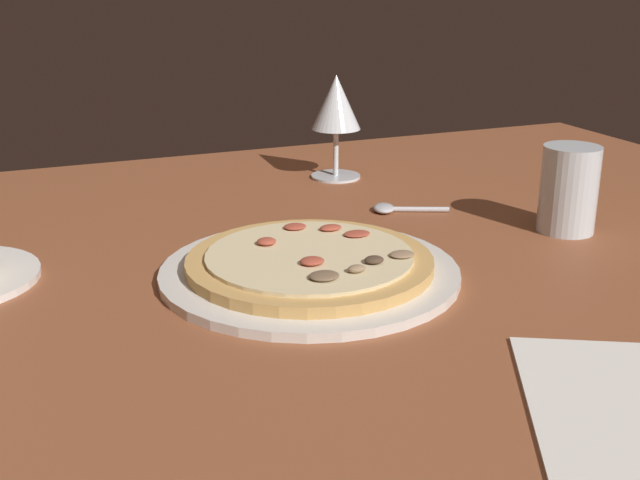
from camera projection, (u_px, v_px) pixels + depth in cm
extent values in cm
cube|color=brown|center=(330.00, 272.00, 91.22)|extent=(150.00, 110.00, 4.00)
cylinder|color=silver|center=(310.00, 272.00, 84.45)|extent=(31.61, 31.61, 1.00)
cylinder|color=tan|center=(310.00, 262.00, 84.09)|extent=(26.04, 26.04, 1.20)
cylinder|color=beige|center=(310.00, 255.00, 83.83)|extent=(21.90, 21.90, 0.40)
ellipsoid|color=#AD4733|center=(357.00, 234.00, 89.21)|extent=(3.02, 2.29, 0.43)
ellipsoid|color=#937556|center=(357.00, 269.00, 78.59)|extent=(1.83, 1.34, 0.75)
ellipsoid|color=#AD4733|center=(267.00, 241.00, 86.30)|extent=(2.09, 1.98, 0.72)
ellipsoid|color=#4C3828|center=(374.00, 260.00, 80.99)|extent=(2.01, 1.73, 0.72)
ellipsoid|color=#AD4733|center=(331.00, 228.00, 90.94)|extent=(2.53, 1.80, 0.61)
ellipsoid|color=#AD4733|center=(312.00, 261.00, 80.71)|extent=(2.47, 2.22, 0.68)
ellipsoid|color=brown|center=(324.00, 276.00, 77.08)|extent=(2.99, 2.64, 0.57)
ellipsoid|color=#AD4733|center=(295.00, 226.00, 91.50)|extent=(2.59, 2.25, 0.51)
ellipsoid|color=#937556|center=(402.00, 254.00, 82.87)|extent=(2.67, 2.22, 0.47)
cylinder|color=silver|center=(336.00, 176.00, 123.29)|extent=(7.57, 7.57, 0.40)
cylinder|color=silver|center=(336.00, 152.00, 122.04)|extent=(0.80, 0.80, 7.19)
cone|color=silver|center=(336.00, 102.00, 119.53)|extent=(7.40, 7.40, 8.09)
cone|color=maroon|center=(336.00, 119.00, 120.35)|extent=(2.56, 2.56, 3.12)
cylinder|color=silver|center=(569.00, 189.00, 97.22)|extent=(6.96, 6.96, 10.66)
cylinder|color=silver|center=(567.00, 207.00, 97.95)|extent=(6.40, 6.40, 6.19)
cube|color=white|center=(604.00, 403.00, 60.15)|extent=(19.94, 23.61, 0.30)
ellipsoid|color=silver|center=(384.00, 208.00, 106.39)|extent=(4.16, 4.79, 1.00)
cylinder|color=silver|center=(416.00, 209.00, 106.36)|extent=(8.22, 4.10, 0.70)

